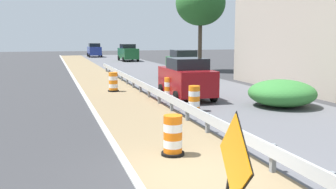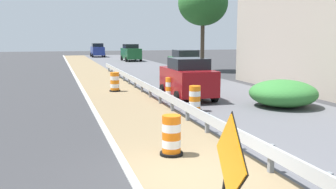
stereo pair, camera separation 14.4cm
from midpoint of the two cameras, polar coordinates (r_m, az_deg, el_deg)
name	(u,v)px [view 2 (the right image)]	position (r m, az deg, el deg)	size (l,w,h in m)	color
ground_plane	(188,177)	(9.26, 3.44, -12.05)	(160.00, 160.00, 0.00)	#333335
median_dirt_strip	(207,174)	(9.42, 6.31, -11.68)	(3.38, 120.00, 0.01)	#7F6B4C
curb_near_edge	(134,182)	(8.92, -4.63, -12.84)	(0.20, 120.00, 0.11)	#ADADA8
guardrail_median	(269,152)	(9.65, 15.13, -8.22)	(0.18, 58.48, 0.71)	#ADB2B7
warning_sign_diamond	(230,162)	(6.99, 9.81, -9.88)	(0.25, 1.70, 1.99)	black
traffic_barrel_nearest	(171,137)	(10.68, 0.90, -6.33)	(0.65, 0.65, 1.12)	orange
traffic_barrel_close	(195,100)	(16.91, 4.23, -0.78)	(0.63, 0.63, 1.13)	orange
traffic_barrel_mid	(171,89)	(20.05, 0.58, 0.75)	(0.66, 0.66, 1.14)	orange
traffic_barrel_far	(115,83)	(23.15, -7.71, 1.74)	(0.66, 0.66, 1.15)	orange
car_lead_near_lane	(97,50)	(62.67, -10.34, 6.49)	(2.07, 4.25, 2.17)	navy
car_trailing_near_lane	(186,64)	(29.90, 2.81, 4.47)	(2.11, 4.12, 2.22)	#195128
car_lead_far_lane	(188,79)	(20.19, 3.12, 2.38)	(2.20, 4.24, 2.15)	maroon
car_mid_far_lane	(131,53)	(51.70, -5.44, 6.21)	(2.22, 4.66, 2.24)	#195128
bush_roadside	(283,93)	(18.78, 16.89, 0.18)	(3.15, 3.15, 1.26)	#337533
tree_roadside	(203,3)	(36.30, 5.32, 13.30)	(4.57, 4.57, 8.33)	#4C3D2D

